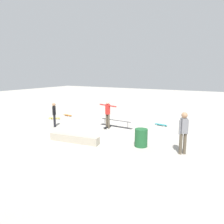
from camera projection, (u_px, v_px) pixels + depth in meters
The scene contains 11 objects.
ground_plane at pixel (115, 128), 12.81m from camera, with size 60.00×60.00×0.00m, color #ADA89E.
grind_rail at pixel (116, 124), 13.21m from camera, with size 2.26×0.35×0.42m.
skate_ledge at pixel (74, 139), 10.24m from camera, with size 2.54×0.38×0.37m, color #B2A893.
skater_main at pixel (108, 112), 12.68m from camera, with size 1.34×0.42×1.69m.
skateboard_main at pixel (108, 127), 12.90m from camera, with size 0.29×0.81×0.09m.
bystander_grey_shirt at pixel (183, 131), 8.62m from camera, with size 0.37×0.30×1.75m.
bystander_black_shirt at pixel (54, 113), 13.02m from camera, with size 0.26×0.31×1.49m.
loose_skateboard_orange at pixel (68, 115), 16.40m from camera, with size 0.82×0.35×0.09m.
loose_skateboard_teal at pixel (161, 125), 13.42m from camera, with size 0.82×0.34×0.09m.
loose_skateboard_yellow at pixel (54, 118), 15.31m from camera, with size 0.80×0.55×0.09m.
trash_bin at pixel (141, 138), 9.63m from camera, with size 0.58×0.58×0.82m, color #1E592D.
Camera 1 is at (-6.05, 10.84, 3.33)m, focal length 34.11 mm.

